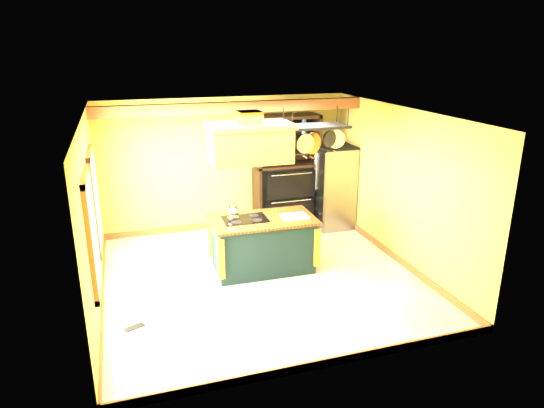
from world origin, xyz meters
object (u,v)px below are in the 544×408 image
pot_rack (315,133)px  hutch (285,184)px  range_hood (250,141)px  refrigerator (332,188)px  kitchen_island (263,244)px

pot_rack → hutch: (0.17, 1.93, -1.41)m
range_hood → refrigerator: 3.05m
kitchen_island → range_hood: size_ratio=1.32×
refrigerator → hutch: 0.98m
range_hood → refrigerator: (2.19, 1.60, -1.41)m
range_hood → hutch: bearing=56.8°
kitchen_island → pot_rack: size_ratio=1.54×
hutch → refrigerator: bearing=-20.8°
kitchen_island → pot_rack: pot_rack is taller
range_hood → pot_rack: size_ratio=1.17×
refrigerator → pot_rack: bearing=-124.3°
range_hood → pot_rack: (1.10, 0.01, 0.07)m
pot_rack → refrigerator: pot_rack is taller
kitchen_island → refrigerator: 2.58m
refrigerator → hutch: size_ratio=0.73×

